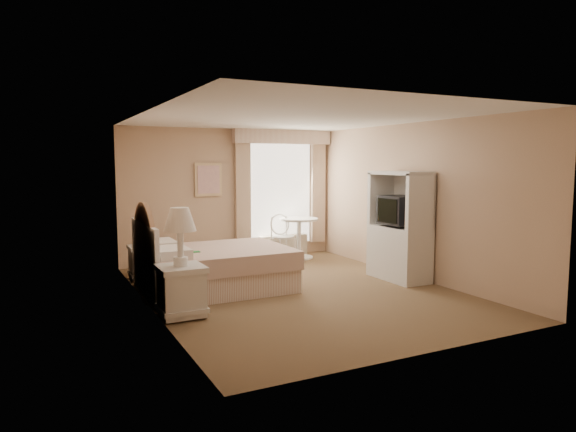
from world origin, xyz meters
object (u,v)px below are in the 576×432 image
nightstand_near (181,277)px  cafe_chair (282,233)px  round_table (299,231)px  nightstand_far (144,253)px  bed (210,267)px  armoire (400,235)px

nightstand_near → cafe_chair: bearing=45.8°
nightstand_near → round_table: size_ratio=1.67×
nightstand_far → cafe_chair: nightstand_far is taller
bed → cafe_chair: (1.98, 1.67, 0.17)m
bed → round_table: bed is taller
bed → round_table: 2.88m
nightstand_near → nightstand_far: 2.26m
nightstand_far → cafe_chair: (2.70, 0.51, 0.08)m
round_table → armoire: (0.58, -2.34, 0.19)m
nightstand_far → armoire: bearing=-26.7°
nightstand_far → armoire: size_ratio=0.66×
round_table → nightstand_near: bearing=-138.0°
bed → nightstand_far: (-0.72, 1.16, 0.09)m
nightstand_far → round_table: size_ratio=1.45×
round_table → nightstand_far: bearing=-170.7°
bed → round_table: size_ratio=2.68×
cafe_chair → bed: bearing=-143.3°
nightstand_far → nightstand_near: bearing=-90.0°
nightstand_far → armoire: 4.10m
nightstand_far → round_table: 3.11m
cafe_chair → armoire: armoire is taller
bed → round_table: (2.35, 1.66, 0.18)m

